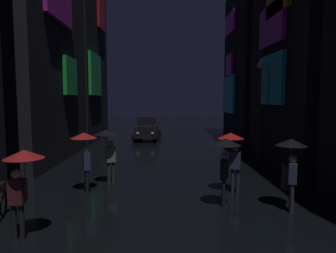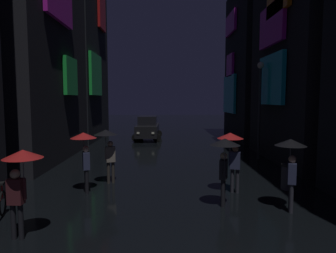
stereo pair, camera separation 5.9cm
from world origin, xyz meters
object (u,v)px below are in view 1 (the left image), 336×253
at_px(pedestrian_foreground_left_black, 225,153).
at_px(pedestrian_foreground_right_black, 107,141).
at_px(pedestrian_midstreet_centre_red, 85,146).
at_px(streetlamp_right_far, 259,98).
at_px(pedestrian_midstreet_left_black, 292,155).
at_px(car_distant, 147,128).
at_px(trash_bin, 288,177).
at_px(pedestrian_near_crossing_red, 232,146).
at_px(pedestrian_far_right_red, 22,169).

xyz_separation_m(pedestrian_foreground_left_black, pedestrian_foreground_right_black, (-3.99, 2.61, 0.00)).
height_order(pedestrian_midstreet_centre_red, pedestrian_foreground_left_black, same).
distance_m(pedestrian_foreground_left_black, streetlamp_right_far, 8.28).
height_order(pedestrian_midstreet_centre_red, pedestrian_midstreet_left_black, same).
bearing_deg(car_distant, trash_bin, -66.81).
distance_m(pedestrian_foreground_right_black, pedestrian_midstreet_left_black, 6.54).
xyz_separation_m(pedestrian_foreground_left_black, pedestrian_near_crossing_red, (0.55, 1.43, 0.00)).
xyz_separation_m(car_distant, trash_bin, (5.81, -13.57, -0.46)).
bearing_deg(pedestrian_foreground_left_black, pedestrian_midstreet_centre_red, 161.45).
bearing_deg(trash_bin, pedestrian_near_crossing_red, -170.37).
height_order(pedestrian_near_crossing_red, trash_bin, pedestrian_near_crossing_red).
bearing_deg(trash_bin, pedestrian_foreground_left_black, -146.23).
relative_size(pedestrian_near_crossing_red, streetlamp_right_far, 0.40).
height_order(pedestrian_midstreet_left_black, streetlamp_right_far, streetlamp_right_far).
bearing_deg(pedestrian_near_crossing_red, streetlamp_right_far, 64.46).
distance_m(pedestrian_midstreet_centre_red, car_distant, 13.93).
relative_size(pedestrian_foreground_right_black, streetlamp_right_far, 0.40).
bearing_deg(pedestrian_far_right_red, trash_bin, 25.79).
distance_m(pedestrian_midstreet_left_black, streetlamp_right_far, 7.96).
xyz_separation_m(pedestrian_foreground_right_black, trash_bin, (6.68, -0.81, -1.20)).
height_order(pedestrian_far_right_red, pedestrian_near_crossing_red, same).
xyz_separation_m(pedestrian_midstreet_centre_red, pedestrian_foreground_left_black, (4.59, -1.54, 0.00)).
height_order(pedestrian_far_right_red, pedestrian_foreground_right_black, same).
height_order(pedestrian_near_crossing_red, car_distant, pedestrian_near_crossing_red).
xyz_separation_m(pedestrian_foreground_right_black, pedestrian_midstreet_left_black, (5.88, -2.87, 0.00)).
xyz_separation_m(pedestrian_foreground_left_black, car_distant, (-3.13, 15.37, -0.74)).
bearing_deg(trash_bin, car_distant, 113.19).
bearing_deg(trash_bin, pedestrian_midstreet_centre_red, -177.97).
bearing_deg(pedestrian_foreground_right_black, pedestrian_near_crossing_red, -14.49).
distance_m(pedestrian_near_crossing_red, car_distant, 14.43).
xyz_separation_m(pedestrian_near_crossing_red, streetlamp_right_far, (2.84, 5.94, 1.65)).
relative_size(pedestrian_foreground_left_black, pedestrian_foreground_right_black, 1.00).
height_order(car_distant, streetlamp_right_far, streetlamp_right_far).
distance_m(pedestrian_foreground_right_black, car_distant, 12.81).
bearing_deg(car_distant, pedestrian_foreground_left_black, -78.50).
height_order(pedestrian_midstreet_centre_red, streetlamp_right_far, streetlamp_right_far).
xyz_separation_m(pedestrian_midstreet_centre_red, pedestrian_far_right_red, (-0.54, -3.52, 0.00)).
bearing_deg(pedestrian_midstreet_left_black, pedestrian_near_crossing_red, 128.23).
xyz_separation_m(pedestrian_foreground_right_black, pedestrian_near_crossing_red, (4.54, -1.17, 0.00)).
distance_m(pedestrian_far_right_red, streetlamp_right_far, 12.75).
relative_size(pedestrian_midstreet_left_black, car_distant, 0.51).
height_order(pedestrian_foreground_left_black, pedestrian_foreground_right_black, same).
bearing_deg(streetlamp_right_far, pedestrian_near_crossing_red, -115.54).
relative_size(pedestrian_midstreet_centre_red, streetlamp_right_far, 0.40).
xyz_separation_m(pedestrian_foreground_right_black, streetlamp_right_far, (7.38, 4.77, 1.65)).
bearing_deg(pedestrian_foreground_right_black, streetlamp_right_far, 32.88).
bearing_deg(pedestrian_midstreet_centre_red, pedestrian_foreground_left_black, -18.55).
height_order(pedestrian_midstreet_centre_red, car_distant, pedestrian_midstreet_centre_red).
distance_m(pedestrian_foreground_left_black, car_distant, 15.70).
bearing_deg(pedestrian_midstreet_left_black, pedestrian_midstreet_centre_red, 164.40).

